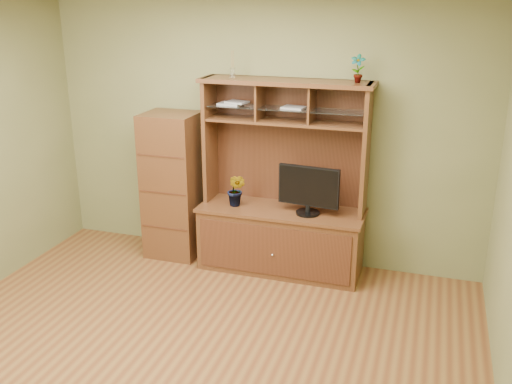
% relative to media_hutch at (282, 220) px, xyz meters
% --- Properties ---
extents(room, '(4.54, 4.04, 2.74)m').
position_rel_media_hutch_xyz_m(room, '(-0.29, -1.73, 0.83)').
color(room, brown).
rests_on(room, ground).
extents(media_hutch, '(1.66, 0.61, 1.90)m').
position_rel_media_hutch_xyz_m(media_hutch, '(0.00, 0.00, 0.00)').
color(media_hutch, '#482A14').
rests_on(media_hutch, room).
extents(monitor, '(0.60, 0.23, 0.47)m').
position_rel_media_hutch_xyz_m(monitor, '(0.28, -0.08, 0.38)').
color(monitor, black).
rests_on(monitor, media_hutch).
extents(orchid_plant, '(0.21, 0.18, 0.33)m').
position_rel_media_hutch_xyz_m(orchid_plant, '(-0.45, -0.08, 0.29)').
color(orchid_plant, '#315A1F').
rests_on(orchid_plant, media_hutch).
extents(top_plant, '(0.14, 0.10, 0.25)m').
position_rel_media_hutch_xyz_m(top_plant, '(0.66, 0.08, 1.50)').
color(top_plant, '#2A6021').
rests_on(top_plant, media_hutch).
extents(reed_diffuser, '(0.05, 0.05, 0.25)m').
position_rel_media_hutch_xyz_m(reed_diffuser, '(-0.53, 0.08, 1.48)').
color(reed_diffuser, silver).
rests_on(reed_diffuser, media_hutch).
extents(magazines, '(0.87, 0.20, 0.04)m').
position_rel_media_hutch_xyz_m(magazines, '(-0.33, 0.08, 1.13)').
color(magazines, '#AAAAAF').
rests_on(magazines, media_hutch).
extents(side_cabinet, '(0.55, 0.50, 1.53)m').
position_rel_media_hutch_xyz_m(side_cabinet, '(-1.18, 0.01, 0.24)').
color(side_cabinet, '#482A14').
rests_on(side_cabinet, room).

